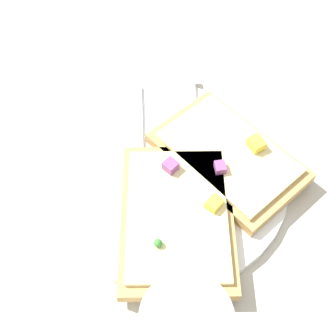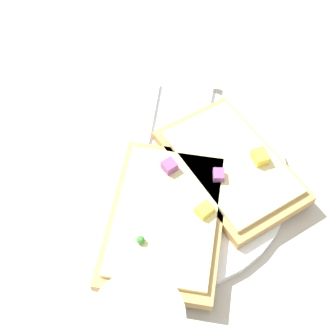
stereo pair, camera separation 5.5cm
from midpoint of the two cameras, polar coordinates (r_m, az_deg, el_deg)
The scene contains 7 objects.
ground_plane at distance 0.56m, azimuth -2.76°, elevation -1.45°, with size 4.00×4.00×0.00m, color #BCB29E.
plate at distance 0.56m, azimuth -2.79°, elevation -1.12°, with size 0.29×0.29×0.01m.
fork at distance 0.56m, azimuth -6.39°, elevation 0.66°, with size 0.09×0.21×0.01m.
knife at distance 0.59m, azimuth 0.08°, elevation 4.77°, with size 0.10×0.21×0.01m.
pizza_slice_main at distance 0.51m, azimuth -1.94°, elevation -6.11°, with size 0.18×0.21×0.03m.
pizza_slice_corner at distance 0.56m, azimuth 4.59°, elevation 1.24°, with size 0.16×0.20×0.03m.
crumb_scatter at distance 0.55m, azimuth -0.95°, elevation -1.11°, with size 0.02×0.07×0.01m.
Camera 1 is at (-0.11, -0.29, 0.47)m, focal length 50.00 mm.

